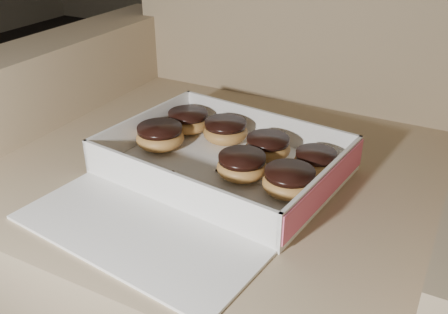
% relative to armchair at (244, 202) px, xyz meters
% --- Properties ---
extents(floor, '(4.50, 4.50, 0.00)m').
position_rel_armchair_xyz_m(floor, '(-0.61, -0.08, -0.32)').
color(floor, black).
rests_on(floor, ground).
extents(armchair, '(0.97, 0.82, 1.01)m').
position_rel_armchair_xyz_m(armchair, '(0.00, 0.00, 0.00)').
color(armchair, tan).
rests_on(armchair, floor).
extents(bakery_box, '(0.41, 0.47, 0.06)m').
position_rel_armchair_xyz_m(bakery_box, '(0.01, -0.15, 0.15)').
color(bakery_box, white).
rests_on(bakery_box, armchair).
extents(donut_a, '(0.07, 0.07, 0.04)m').
position_rel_armchair_xyz_m(donut_a, '(0.16, -0.06, 0.16)').
color(donut_a, gold).
rests_on(donut_a, bakery_box).
extents(donut_b, '(0.08, 0.08, 0.04)m').
position_rel_armchair_xyz_m(donut_b, '(0.14, -0.14, 0.16)').
color(donut_b, gold).
rests_on(donut_b, bakery_box).
extents(donut_c, '(0.08, 0.08, 0.04)m').
position_rel_armchair_xyz_m(donut_c, '(-0.11, -0.02, 0.16)').
color(donut_c, gold).
rests_on(donut_c, bakery_box).
extents(donut_d, '(0.09, 0.09, 0.04)m').
position_rel_armchair_xyz_m(donut_d, '(-0.12, -0.11, 0.17)').
color(donut_d, gold).
rests_on(donut_d, bakery_box).
extents(donut_e, '(0.08, 0.08, 0.04)m').
position_rel_armchair_xyz_m(donut_e, '(0.07, -0.05, 0.16)').
color(donut_e, gold).
rests_on(donut_e, bakery_box).
extents(donut_f, '(0.08, 0.08, 0.04)m').
position_rel_armchair_xyz_m(donut_f, '(-0.03, -0.03, 0.16)').
color(donut_f, gold).
rests_on(donut_f, bakery_box).
extents(donut_g, '(0.08, 0.08, 0.04)m').
position_rel_armchair_xyz_m(donut_g, '(0.06, -0.13, 0.16)').
color(donut_g, gold).
rests_on(donut_g, bakery_box).
extents(crumb_a, '(0.01, 0.01, 0.00)m').
position_rel_armchair_xyz_m(crumb_a, '(0.13, -0.21, 0.14)').
color(crumb_a, black).
rests_on(crumb_a, bakery_box).
extents(crumb_b, '(0.01, 0.01, 0.00)m').
position_rel_armchair_xyz_m(crumb_b, '(0.05, -0.22, 0.14)').
color(crumb_b, black).
rests_on(crumb_b, bakery_box).
extents(crumb_c, '(0.01, 0.01, 0.00)m').
position_rel_armchair_xyz_m(crumb_c, '(0.17, -0.14, 0.14)').
color(crumb_c, black).
rests_on(crumb_c, bakery_box).
extents(crumb_d, '(0.01, 0.01, 0.00)m').
position_rel_armchair_xyz_m(crumb_d, '(0.01, -0.13, 0.14)').
color(crumb_d, black).
rests_on(crumb_d, bakery_box).
extents(crumb_e, '(0.01, 0.01, 0.00)m').
position_rel_armchair_xyz_m(crumb_e, '(-0.05, -0.17, 0.14)').
color(crumb_e, black).
rests_on(crumb_e, bakery_box).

